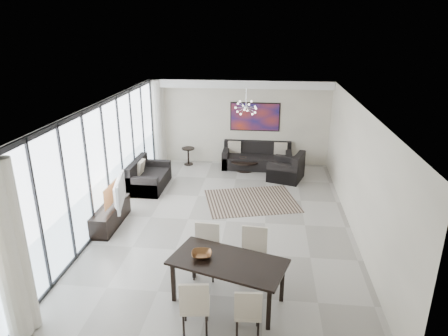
# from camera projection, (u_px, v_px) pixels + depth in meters

# --- Properties ---
(room_shell) EXTENTS (6.00, 9.00, 2.90)m
(room_shell) POSITION_uv_depth(u_px,v_px,m) (246.00, 167.00, 9.34)
(room_shell) COLOR #A8A39B
(room_shell) RESTS_ON ground
(window_wall) EXTENTS (0.37, 8.95, 2.90)m
(window_wall) POSITION_uv_depth(u_px,v_px,m) (110.00, 161.00, 9.67)
(window_wall) COLOR silver
(window_wall) RESTS_ON floor
(soffit) EXTENTS (5.98, 0.40, 0.26)m
(soffit) POSITION_uv_depth(u_px,v_px,m) (240.00, 84.00, 12.95)
(soffit) COLOR white
(soffit) RESTS_ON room_shell
(painting) EXTENTS (1.68, 0.04, 0.98)m
(painting) POSITION_uv_depth(u_px,v_px,m) (255.00, 117.00, 13.44)
(painting) COLOR #A72D17
(painting) RESTS_ON room_shell
(chandelier) EXTENTS (0.66, 0.66, 0.71)m
(chandelier) POSITION_uv_depth(u_px,v_px,m) (246.00, 108.00, 11.38)
(chandelier) COLOR silver
(chandelier) RESTS_ON room_shell
(rug) EXTENTS (2.82, 2.43, 0.01)m
(rug) POSITION_uv_depth(u_px,v_px,m) (251.00, 201.00, 11.01)
(rug) COLOR black
(rug) RESTS_ON floor
(coffee_table) EXTENTS (1.00, 1.00, 0.35)m
(coffee_table) POSITION_uv_depth(u_px,v_px,m) (245.00, 164.00, 13.31)
(coffee_table) COLOR black
(coffee_table) RESTS_ON floor
(bowl_coffee) EXTENTS (0.28, 0.28, 0.07)m
(bowl_coffee) POSITION_uv_depth(u_px,v_px,m) (243.00, 158.00, 13.27)
(bowl_coffee) COLOR brown
(bowl_coffee) RESTS_ON coffee_table
(sofa_main) EXTENTS (2.30, 0.94, 0.84)m
(sofa_main) POSITION_uv_depth(u_px,v_px,m) (257.00, 159.00, 13.52)
(sofa_main) COLOR black
(sofa_main) RESTS_ON floor
(loveseat) EXTENTS (0.93, 1.66, 0.83)m
(loveseat) POSITION_uv_depth(u_px,v_px,m) (148.00, 178.00, 11.84)
(loveseat) COLOR black
(loveseat) RESTS_ON floor
(armchair) EXTENTS (1.22, 1.26, 0.86)m
(armchair) POSITION_uv_depth(u_px,v_px,m) (287.00, 170.00, 12.45)
(armchair) COLOR black
(armchair) RESTS_ON floor
(side_table) EXTENTS (0.44, 0.44, 0.60)m
(side_table) POSITION_uv_depth(u_px,v_px,m) (188.00, 153.00, 13.72)
(side_table) COLOR black
(side_table) RESTS_ON floor
(tv_console) EXTENTS (0.45, 1.59, 0.50)m
(tv_console) POSITION_uv_depth(u_px,v_px,m) (111.00, 215.00, 9.62)
(tv_console) COLOR black
(tv_console) RESTS_ON floor
(television) EXTENTS (0.43, 1.21, 0.69)m
(television) POSITION_uv_depth(u_px,v_px,m) (116.00, 192.00, 9.45)
(television) COLOR gray
(television) RESTS_ON tv_console
(dining_table) EXTENTS (2.15, 1.51, 0.81)m
(dining_table) POSITION_uv_depth(u_px,v_px,m) (228.00, 265.00, 6.80)
(dining_table) COLOR black
(dining_table) RESTS_ON floor
(dining_chair_sw) EXTENTS (0.50, 0.50, 0.98)m
(dining_chair_sw) POSITION_uv_depth(u_px,v_px,m) (195.00, 303.00, 6.12)
(dining_chair_sw) COLOR #C2B2A1
(dining_chair_sw) RESTS_ON floor
(dining_chair_se) EXTENTS (0.44, 0.44, 0.90)m
(dining_chair_se) POSITION_uv_depth(u_px,v_px,m) (248.00, 310.00, 6.05)
(dining_chair_se) COLOR #C2B2A1
(dining_chair_se) RESTS_ON floor
(dining_chair_nw) EXTENTS (0.50, 0.50, 1.03)m
(dining_chair_nw) POSITION_uv_depth(u_px,v_px,m) (206.00, 246.00, 7.64)
(dining_chair_nw) COLOR #C2B2A1
(dining_chair_nw) RESTS_ON floor
(dining_chair_ne) EXTENTS (0.51, 0.51, 1.04)m
(dining_chair_ne) POSITION_uv_depth(u_px,v_px,m) (254.00, 250.00, 7.49)
(dining_chair_ne) COLOR #C2B2A1
(dining_chair_ne) RESTS_ON floor
(bowl_dining) EXTENTS (0.39, 0.39, 0.09)m
(bowl_dining) POSITION_uv_depth(u_px,v_px,m) (202.00, 255.00, 6.88)
(bowl_dining) COLOR brown
(bowl_dining) RESTS_ON dining_table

